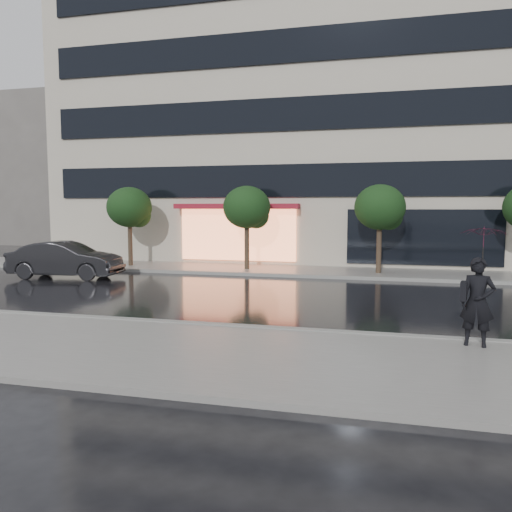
% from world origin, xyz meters
% --- Properties ---
extents(ground, '(120.00, 120.00, 0.00)m').
position_xyz_m(ground, '(0.00, 0.00, 0.00)').
color(ground, black).
rests_on(ground, ground).
extents(sidewalk_near, '(60.00, 4.50, 0.12)m').
position_xyz_m(sidewalk_near, '(0.00, -3.25, 0.06)').
color(sidewalk_near, slate).
rests_on(sidewalk_near, ground).
extents(sidewalk_far, '(60.00, 3.50, 0.12)m').
position_xyz_m(sidewalk_far, '(0.00, 10.25, 0.06)').
color(sidewalk_far, slate).
rests_on(sidewalk_far, ground).
extents(curb_near, '(60.00, 0.25, 0.14)m').
position_xyz_m(curb_near, '(0.00, -1.00, 0.07)').
color(curb_near, gray).
rests_on(curb_near, ground).
extents(curb_far, '(60.00, 0.25, 0.14)m').
position_xyz_m(curb_far, '(0.00, 8.50, 0.07)').
color(curb_far, gray).
rests_on(curb_far, ground).
extents(office_building, '(30.00, 12.76, 18.00)m').
position_xyz_m(office_building, '(-0.00, 17.97, 9.00)').
color(office_building, '#B9AF9C').
rests_on(office_building, ground).
extents(bg_building_left, '(14.00, 10.00, 12.00)m').
position_xyz_m(bg_building_left, '(-28.00, 26.00, 6.00)').
color(bg_building_left, '#59544F').
rests_on(bg_building_left, ground).
extents(tree_far_west, '(2.20, 2.20, 3.99)m').
position_xyz_m(tree_far_west, '(-8.94, 10.03, 2.92)').
color(tree_far_west, '#33261C').
rests_on(tree_far_west, ground).
extents(tree_mid_west, '(2.20, 2.20, 3.99)m').
position_xyz_m(tree_mid_west, '(-2.94, 10.03, 2.92)').
color(tree_mid_west, '#33261C').
rests_on(tree_mid_west, ground).
extents(tree_mid_east, '(2.20, 2.20, 3.99)m').
position_xyz_m(tree_mid_east, '(3.06, 10.03, 2.92)').
color(tree_mid_east, '#33261C').
rests_on(tree_mid_east, ground).
extents(parked_car, '(4.82, 2.06, 1.55)m').
position_xyz_m(parked_car, '(-9.89, 6.00, 0.77)').
color(parked_car, black).
rests_on(parked_car, ground).
extents(pedestrian_with_umbrella, '(1.09, 1.10, 2.49)m').
position_xyz_m(pedestrian_with_umbrella, '(5.05, -1.51, 1.68)').
color(pedestrian_with_umbrella, black).
rests_on(pedestrian_with_umbrella, sidewalk_near).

